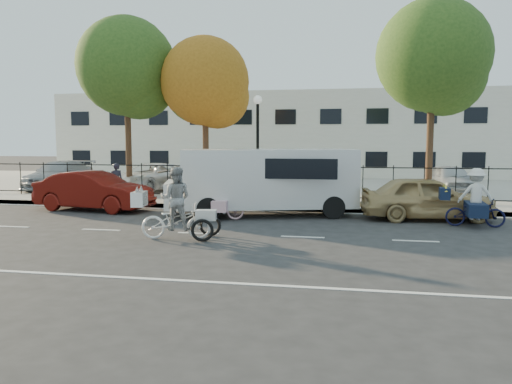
% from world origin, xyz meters
% --- Properties ---
extents(ground, '(120.00, 120.00, 0.00)m').
position_xyz_m(ground, '(0.00, 0.00, 0.00)').
color(ground, '#333334').
extents(road_markings, '(60.00, 9.52, 0.01)m').
position_xyz_m(road_markings, '(0.00, 0.00, 0.01)').
color(road_markings, silver).
rests_on(road_markings, ground).
extents(curb, '(60.00, 0.10, 0.15)m').
position_xyz_m(curb, '(0.00, 5.05, 0.07)').
color(curb, '#A8A399').
rests_on(curb, ground).
extents(sidewalk, '(60.00, 2.20, 0.15)m').
position_xyz_m(sidewalk, '(0.00, 6.10, 0.07)').
color(sidewalk, '#A8A399').
rests_on(sidewalk, ground).
extents(parking_lot, '(60.00, 15.60, 0.15)m').
position_xyz_m(parking_lot, '(0.00, 15.00, 0.07)').
color(parking_lot, '#A8A399').
rests_on(parking_lot, ground).
extents(iron_fence, '(58.00, 0.06, 1.50)m').
position_xyz_m(iron_fence, '(0.00, 7.20, 0.90)').
color(iron_fence, black).
rests_on(iron_fence, sidewalk).
extents(building, '(34.00, 10.00, 6.00)m').
position_xyz_m(building, '(0.00, 25.00, 3.00)').
color(building, silver).
rests_on(building, ground).
extents(lamppost, '(0.36, 0.36, 4.33)m').
position_xyz_m(lamppost, '(0.50, 6.80, 3.11)').
color(lamppost, black).
rests_on(lamppost, sidewalk).
extents(street_sign, '(0.85, 0.06, 1.80)m').
position_xyz_m(street_sign, '(-1.85, 6.80, 1.42)').
color(street_sign, black).
rests_on(street_sign, sidewalk).
extents(zebra_trike, '(2.29, 1.10, 1.96)m').
position_xyz_m(zebra_trike, '(-0.34, -0.86, 0.75)').
color(zebra_trike, white).
rests_on(zebra_trike, ground).
extents(unicorn_bike, '(1.74, 1.22, 1.74)m').
position_xyz_m(unicorn_bike, '(0.01, 2.54, 0.64)').
color(unicorn_bike, '#FFC2CB').
rests_on(unicorn_bike, ground).
extents(bull_bike, '(1.96, 1.35, 1.81)m').
position_xyz_m(bull_bike, '(8.05, 2.62, 0.72)').
color(bull_bike, black).
rests_on(bull_bike, ground).
extents(white_van, '(7.04, 3.77, 2.34)m').
position_xyz_m(white_van, '(1.30, 3.80, 1.29)').
color(white_van, silver).
rests_on(white_van, ground).
extents(red_sedan, '(4.67, 2.16, 1.48)m').
position_xyz_m(red_sedan, '(-5.27, 3.80, 0.74)').
color(red_sedan, '#530E09').
rests_on(red_sedan, ground).
extents(gold_sedan, '(4.52, 2.26, 1.48)m').
position_xyz_m(gold_sedan, '(6.82, 3.80, 0.74)').
color(gold_sedan, tan).
rests_on(gold_sedan, ground).
extents(pedestrian, '(0.67, 0.63, 1.55)m').
position_xyz_m(pedestrian, '(-5.47, 6.08, 0.92)').
color(pedestrian, black).
rests_on(pedestrian, sidewalk).
extents(lot_car_a, '(2.19, 4.97, 1.42)m').
position_xyz_m(lot_car_a, '(-10.51, 9.92, 0.86)').
color(lot_car_a, '#939499').
rests_on(lot_car_a, parking_lot).
extents(lot_car_b, '(3.62, 5.35, 1.36)m').
position_xyz_m(lot_car_b, '(-5.42, 9.84, 0.83)').
color(lot_car_b, white).
rests_on(lot_car_b, parking_lot).
extents(lot_car_c, '(1.53, 4.36, 1.44)m').
position_xyz_m(lot_car_c, '(-2.95, 10.94, 0.87)').
color(lot_car_c, '#54585C').
rests_on(lot_car_c, parking_lot).
extents(lot_car_d, '(2.04, 4.16, 1.37)m').
position_xyz_m(lot_car_d, '(8.96, 11.10, 0.83)').
color(lot_car_d, '#B4B8BC').
rests_on(lot_car_d, parking_lot).
extents(tree_west, '(4.50, 4.50, 8.25)m').
position_xyz_m(tree_west, '(-5.68, 8.20, 5.78)').
color(tree_west, '#442D1D').
rests_on(tree_west, ground).
extents(tree_mid, '(3.95, 3.95, 7.25)m').
position_xyz_m(tree_mid, '(-2.00, 8.26, 5.07)').
color(tree_mid, '#442D1D').
rests_on(tree_mid, ground).
extents(tree_east, '(4.54, 4.54, 8.32)m').
position_xyz_m(tree_east, '(7.61, 7.97, 5.83)').
color(tree_east, '#442D1D').
rests_on(tree_east, ground).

